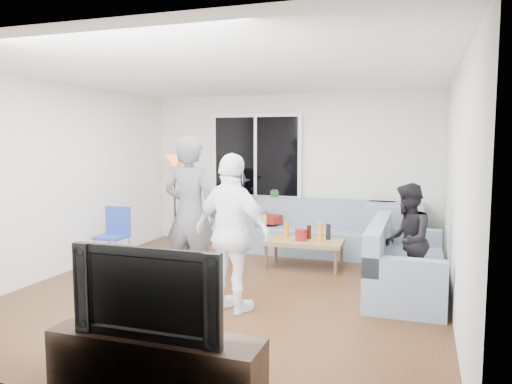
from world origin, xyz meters
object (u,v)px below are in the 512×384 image
(player_left, at_px, (190,213))
(sofa_right_section, at_px, (407,257))
(spectator_back, at_px, (236,209))
(side_chair, at_px, (112,238))
(tv_console, at_px, (155,364))
(player_right, at_px, (233,233))
(spectator_right, at_px, (407,240))
(television, at_px, (154,290))
(sofa_back_section, at_px, (319,227))
(coffee_table, at_px, (304,254))
(floor_lamp, at_px, (175,199))

(player_left, bearing_deg, sofa_right_section, -165.11)
(sofa_right_section, xyz_separation_m, spectator_back, (-2.87, 1.72, 0.24))
(side_chair, distance_m, tv_console, 3.84)
(player_right, height_order, spectator_right, player_right)
(player_right, bearing_deg, television, 111.53)
(side_chair, distance_m, player_right, 2.64)
(player_left, distance_m, spectator_back, 2.43)
(spectator_right, height_order, television, spectator_right)
(tv_console, bearing_deg, sofa_right_section, 62.01)
(sofa_back_section, xyz_separation_m, coffee_table, (-0.03, -0.93, -0.22))
(tv_console, bearing_deg, side_chair, 129.37)
(tv_console, xyz_separation_m, television, (0.00, 0.00, 0.55))
(player_left, bearing_deg, television, 110.47)
(sofa_back_section, xyz_separation_m, floor_lamp, (-2.67, 0.12, 0.36))
(player_left, distance_m, television, 2.58)
(sofa_back_section, distance_m, coffee_table, 0.96)
(player_right, relative_size, spectator_back, 1.28)
(coffee_table, distance_m, spectator_back, 1.78)
(player_left, relative_size, spectator_back, 1.42)
(player_left, xyz_separation_m, tv_console, (0.90, -2.41, -0.72))
(sofa_back_section, xyz_separation_m, television, (-0.24, -4.77, 0.34))
(tv_console, relative_size, television, 1.40)
(sofa_right_section, bearing_deg, spectator_right, -180.00)
(coffee_table, distance_m, player_left, 1.95)
(sofa_back_section, relative_size, tv_console, 1.44)
(floor_lamp, bearing_deg, spectator_back, -4.10)
(side_chair, relative_size, tv_console, 0.54)
(spectator_right, xyz_separation_m, spectator_back, (-2.87, 1.90, -0.01))
(coffee_table, height_order, spectator_right, spectator_right)
(player_left, bearing_deg, spectator_back, -82.13)
(coffee_table, relative_size, side_chair, 1.28)
(player_right, height_order, television, player_right)
(sofa_back_section, xyz_separation_m, side_chair, (-2.67, -1.81, 0.01))
(sofa_right_section, distance_m, television, 3.51)
(sofa_right_section, bearing_deg, television, 152.01)
(spectator_right, bearing_deg, spectator_back, -123.71)
(tv_console, distance_m, television, 0.55)
(player_right, relative_size, spectator_right, 1.27)
(player_left, height_order, spectator_right, player_left)
(sofa_right_section, height_order, spectator_right, spectator_right)
(player_left, distance_m, spectator_right, 2.60)
(player_left, bearing_deg, floor_lamp, -58.17)
(sofa_back_section, height_order, spectator_back, spectator_back)
(coffee_table, relative_size, player_left, 0.59)
(side_chair, distance_m, spectator_right, 4.08)
(sofa_right_section, xyz_separation_m, side_chair, (-4.07, -0.12, 0.01))
(tv_console, bearing_deg, spectator_right, 60.56)
(player_left, bearing_deg, spectator_right, -168.95)
(side_chair, bearing_deg, coffee_table, 15.57)
(sofa_right_section, relative_size, tv_console, 1.25)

